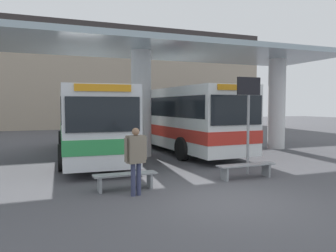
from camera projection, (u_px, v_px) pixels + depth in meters
ground_plane at (228, 200)px, 8.16m from camera, size 100.00×100.00×0.00m
townhouse_backdrop at (87, 67)px, 32.40m from camera, size 40.00×0.58×10.63m
station_canopy at (141, 65)px, 14.96m from camera, size 20.36×5.51×5.10m
transit_bus_left_bay at (89, 120)px, 15.20m from camera, size 3.09×11.14×3.03m
transit_bus_center_bay at (175, 116)px, 17.45m from camera, size 3.12×11.29×3.17m
waiting_bench_near_pillar at (125, 178)px, 9.09m from camera, size 1.78×0.44×0.46m
waiting_bench_mid_platform at (246, 168)px, 10.52m from camera, size 1.97×0.44×0.46m
info_sign_platform at (248, 106)px, 11.13m from camera, size 0.90×0.09×3.31m
pedestrian_waiting at (136, 154)px, 8.47m from camera, size 0.66×0.36×1.77m
parked_car_street at (167, 119)px, 32.92m from camera, size 4.48×2.01×2.07m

